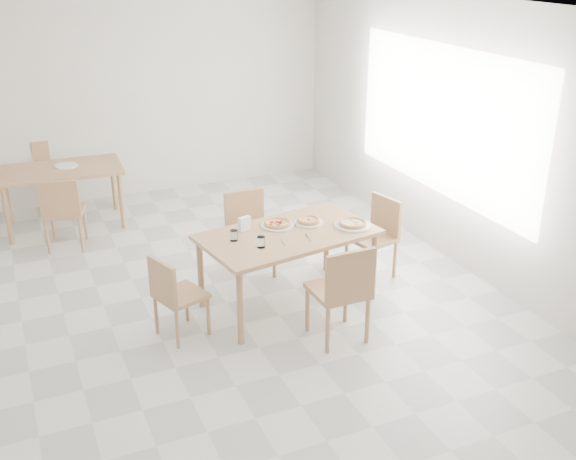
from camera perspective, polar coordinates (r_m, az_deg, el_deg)
name	(u,v)px	position (r m, az deg, el deg)	size (l,w,h in m)	color
room	(442,120)	(7.54, 12.87, 9.03)	(7.28, 7.00, 7.00)	silver
main_table	(288,240)	(6.37, 0.00, -0.84)	(1.75, 1.17, 0.75)	tan
chair_south	(343,288)	(5.82, 4.66, -4.89)	(0.46, 0.46, 0.93)	tan
chair_north	(248,227)	(7.11, -3.39, 0.28)	(0.44, 0.44, 0.88)	tan
chair_west	(173,292)	(5.99, -9.68, -5.21)	(0.49, 0.49, 0.78)	tan
chair_east	(377,231)	(7.09, 7.58, -0.10)	(0.50, 0.50, 0.85)	tan
plate_margherita	(309,222)	(6.55, 1.75, 0.64)	(0.29, 0.29, 0.02)	white
plate_mushroom	(353,225)	(6.51, 5.48, 0.40)	(0.35, 0.35, 0.02)	white
plate_pepperoni	(277,225)	(6.48, -0.90, 0.39)	(0.32, 0.32, 0.02)	white
pizza_margherita	(309,220)	(6.54, 1.76, 0.83)	(0.30, 0.30, 0.03)	#F1B171
pizza_mushroom	(353,223)	(6.50, 5.49, 0.59)	(0.31, 0.31, 0.03)	#F1B171
pizza_pepperoni	(277,223)	(6.47, -0.90, 0.58)	(0.33, 0.33, 0.03)	#F1B171
tumbler_a	(261,242)	(6.03, -2.29, -1.03)	(0.08, 0.08, 0.10)	white
tumbler_b	(234,236)	(6.18, -4.60, -0.47)	(0.07, 0.07, 0.10)	white
napkin_holder	(245,225)	(6.35, -3.70, 0.46)	(0.15, 0.10, 0.15)	silver
fork_a	(308,238)	(6.23, 1.71, -0.65)	(0.01, 0.18, 0.01)	silver
fork_b	(283,242)	(6.14, -0.44, -1.03)	(0.01, 0.18, 0.01)	silver
second_table	(60,175)	(8.66, -18.71, 4.43)	(1.48, 0.88, 0.75)	tan
chair_back_s	(62,209)	(8.01, -18.56, 1.72)	(0.52, 0.52, 0.87)	tan
chair_back_n	(54,170)	(9.40, -19.23, 4.84)	(0.47, 0.47, 0.89)	tan
plate_empty	(66,166)	(8.68, -18.25, 5.19)	(0.28, 0.28, 0.02)	white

